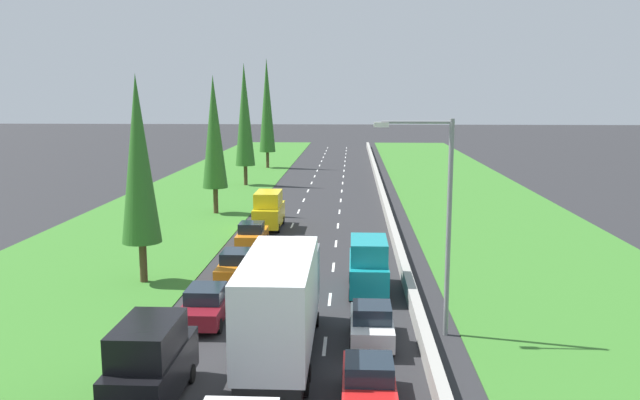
% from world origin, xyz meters
% --- Properties ---
extents(ground_plane, '(300.00, 300.00, 0.00)m').
position_xyz_m(ground_plane, '(0.00, 60.00, 0.00)').
color(ground_plane, '#28282B').
rests_on(ground_plane, ground).
extents(grass_verge_left, '(14.00, 140.00, 0.04)m').
position_xyz_m(grass_verge_left, '(-12.65, 60.00, 0.02)').
color(grass_verge_left, '#387528').
rests_on(grass_verge_left, ground).
extents(grass_verge_right, '(14.00, 140.00, 0.04)m').
position_xyz_m(grass_verge_right, '(14.35, 60.00, 0.02)').
color(grass_verge_right, '#387528').
rests_on(grass_verge_right, ground).
extents(median_barrier, '(0.44, 120.00, 0.85)m').
position_xyz_m(median_barrier, '(5.70, 60.00, 0.42)').
color(median_barrier, '#9E9B93').
rests_on(median_barrier, ground).
extents(lane_markings, '(3.64, 116.00, 0.01)m').
position_xyz_m(lane_markings, '(0.00, 60.00, 0.01)').
color(lane_markings, white).
rests_on(lane_markings, ground).
extents(white_box_truck_centre_lane, '(2.46, 9.40, 4.18)m').
position_xyz_m(white_box_truck_centre_lane, '(0.17, 19.71, 2.18)').
color(white_box_truck_centre_lane, black).
rests_on(white_box_truck_centre_lane, ground).
extents(red_hatchback_right_lane, '(1.74, 3.90, 1.72)m').
position_xyz_m(red_hatchback_right_lane, '(3.37, 15.94, 0.84)').
color(red_hatchback_right_lane, red).
rests_on(red_hatchback_right_lane, ground).
extents(black_van_left_lane, '(1.96, 4.90, 2.82)m').
position_xyz_m(black_van_left_lane, '(-3.66, 15.87, 1.40)').
color(black_van_left_lane, black).
rests_on(black_van_left_lane, ground).
extents(maroon_sedan_left_lane, '(1.82, 4.50, 1.64)m').
position_xyz_m(maroon_sedan_left_lane, '(-3.56, 23.56, 0.81)').
color(maroon_sedan_left_lane, maroon).
rests_on(maroon_sedan_left_lane, ground).
extents(white_hatchback_right_lane_third, '(1.74, 3.90, 1.72)m').
position_xyz_m(white_hatchback_right_lane_third, '(3.62, 21.35, 0.84)').
color(white_hatchback_right_lane_third, white).
rests_on(white_hatchback_right_lane_third, ground).
extents(orange_sedan_left_lane, '(1.82, 4.50, 1.64)m').
position_xyz_m(orange_sedan_left_lane, '(-3.36, 30.19, 0.81)').
color(orange_sedan_left_lane, orange).
rests_on(orange_sedan_left_lane, ground).
extents(orange_hatchback_left_lane, '(1.74, 3.90, 1.72)m').
position_xyz_m(orange_hatchback_left_lane, '(-3.70, 37.63, 0.84)').
color(orange_hatchback_left_lane, orange).
rests_on(orange_hatchback_left_lane, ground).
extents(teal_van_right_lane, '(1.96, 4.90, 2.82)m').
position_xyz_m(teal_van_right_lane, '(3.65, 28.21, 1.40)').
color(teal_van_right_lane, teal).
rests_on(teal_van_right_lane, ground).
extents(yellow_van_left_lane, '(1.96, 4.90, 2.82)m').
position_xyz_m(yellow_van_left_lane, '(-3.38, 43.81, 1.40)').
color(yellow_van_left_lane, yellow).
rests_on(yellow_van_left_lane, ground).
extents(poplar_tree_second, '(2.08, 2.08, 11.02)m').
position_xyz_m(poplar_tree_second, '(-8.29, 29.47, 6.56)').
color(poplar_tree_second, '#4C3823').
rests_on(poplar_tree_second, ground).
extents(poplar_tree_third, '(2.09, 2.09, 11.49)m').
position_xyz_m(poplar_tree_third, '(-8.61, 49.73, 6.80)').
color(poplar_tree_third, '#4C3823').
rests_on(poplar_tree_third, ground).
extents(poplar_tree_fourth, '(2.13, 2.13, 13.24)m').
position_xyz_m(poplar_tree_fourth, '(-8.87, 66.84, 7.67)').
color(poplar_tree_fourth, '#4C3823').
rests_on(poplar_tree_fourth, ground).
extents(poplar_tree_fifth, '(2.17, 2.17, 14.62)m').
position_xyz_m(poplar_tree_fifth, '(-8.63, 83.75, 8.37)').
color(poplar_tree_fifth, '#4C3823').
rests_on(poplar_tree_fifth, ground).
extents(street_light_mast, '(3.20, 0.28, 9.00)m').
position_xyz_m(street_light_mast, '(6.39, 22.49, 5.23)').
color(street_light_mast, gray).
rests_on(street_light_mast, ground).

